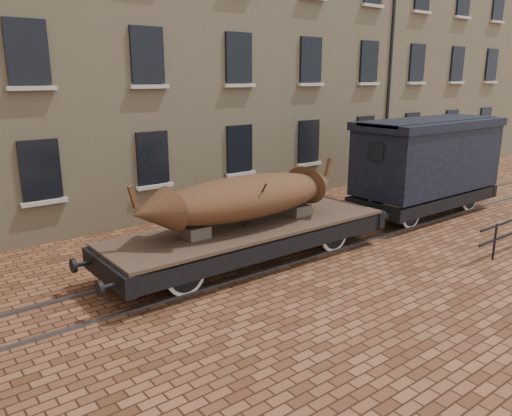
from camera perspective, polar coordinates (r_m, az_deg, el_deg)
ground at (r=14.63m, az=6.51°, el=-4.27°), size 90.00×90.00×0.00m
warehouse_cream at (r=23.66m, az=-5.49°, el=20.18°), size 40.00×10.19×14.00m
rail_track at (r=14.62m, az=6.51°, el=-4.16°), size 30.00×1.52×0.06m
flatcar_wagon at (r=12.95m, az=-0.59°, el=-2.87°), size 8.75×2.37×1.32m
iron_boat at (r=12.57m, az=-1.32°, el=1.26°), size 6.17×1.80×1.49m
goods_van at (r=18.28m, az=19.07°, el=5.66°), size 6.51×2.37×3.36m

